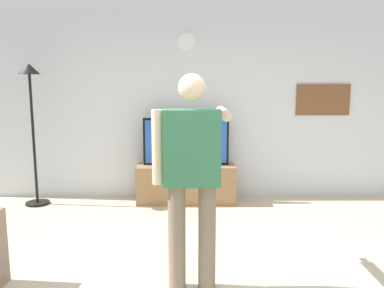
% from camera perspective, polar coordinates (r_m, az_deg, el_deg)
% --- Properties ---
extents(back_wall, '(6.40, 0.10, 2.70)m').
position_cam_1_polar(back_wall, '(5.54, 0.14, 5.83)').
color(back_wall, silver).
rests_on(back_wall, ground_plane).
extents(tv_stand, '(1.38, 0.44, 0.53)m').
position_cam_1_polar(tv_stand, '(5.36, -0.90, -6.02)').
color(tv_stand, '#997047').
rests_on(tv_stand, ground_plane).
extents(television, '(1.20, 0.07, 0.66)m').
position_cam_1_polar(television, '(5.28, -0.91, 0.38)').
color(television, black).
rests_on(television, tv_stand).
extents(wall_clock, '(0.25, 0.03, 0.25)m').
position_cam_1_polar(wall_clock, '(5.51, -0.93, 15.20)').
color(wall_clock, white).
extents(framed_picture, '(0.78, 0.04, 0.45)m').
position_cam_1_polar(framed_picture, '(5.82, 19.17, 6.34)').
color(framed_picture, brown).
extents(floor_lamp, '(0.32, 0.32, 1.93)m').
position_cam_1_polar(floor_lamp, '(5.53, -23.13, 5.44)').
color(floor_lamp, black).
rests_on(floor_lamp, ground_plane).
extents(person_standing_nearer_lamp, '(0.62, 0.78, 1.73)m').
position_cam_1_polar(person_standing_nearer_lamp, '(2.95, -0.01, -3.90)').
color(person_standing_nearer_lamp, '#7A6B56').
rests_on(person_standing_nearer_lamp, ground_plane).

